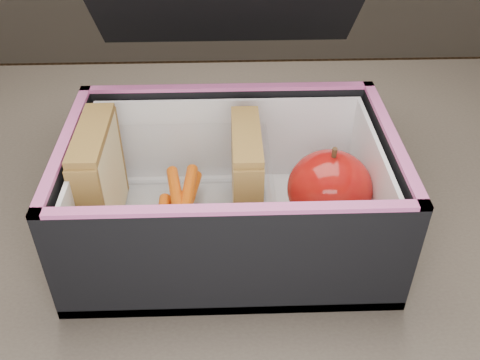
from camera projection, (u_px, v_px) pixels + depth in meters
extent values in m
cube|color=brown|center=(301.00, 236.00, 0.58)|extent=(1.20, 0.80, 0.03)
cube|color=beige|center=(92.00, 181.00, 0.52)|extent=(0.01, 0.10, 0.10)
cube|color=#BA5E72|center=(101.00, 185.00, 0.52)|extent=(0.01, 0.09, 0.10)
cube|color=beige|center=(109.00, 181.00, 0.52)|extent=(0.01, 0.10, 0.10)
cube|color=brown|center=(91.00, 134.00, 0.49)|extent=(0.03, 0.10, 0.01)
cube|color=beige|center=(238.00, 180.00, 0.52)|extent=(0.01, 0.09, 0.10)
cube|color=#BA5E72|center=(246.00, 183.00, 0.53)|extent=(0.01, 0.09, 0.09)
cube|color=beige|center=(254.00, 180.00, 0.52)|extent=(0.01, 0.09, 0.10)
cube|color=brown|center=(247.00, 136.00, 0.49)|extent=(0.03, 0.10, 0.01)
cylinder|color=#D23200|center=(172.00, 234.00, 0.53)|extent=(0.01, 0.10, 0.01)
cylinder|color=#D23200|center=(187.00, 204.00, 0.55)|extent=(0.03, 0.10, 0.01)
cylinder|color=#D23200|center=(187.00, 198.00, 0.54)|extent=(0.02, 0.10, 0.01)
cylinder|color=#D23200|center=(184.00, 225.00, 0.54)|extent=(0.03, 0.10, 0.01)
cylinder|color=#D23200|center=(161.00, 230.00, 0.51)|extent=(0.01, 0.10, 0.01)
cylinder|color=#D23200|center=(177.00, 199.00, 0.53)|extent=(0.03, 0.10, 0.01)
cylinder|color=#D23200|center=(169.00, 227.00, 0.53)|extent=(0.02, 0.10, 0.01)
cube|color=white|center=(321.00, 223.00, 0.55)|extent=(0.08, 0.08, 0.01)
ellipsoid|color=#9A0A0B|center=(330.00, 189.00, 0.52)|extent=(0.10, 0.10, 0.08)
cylinder|color=#412B17|center=(334.00, 154.00, 0.50)|extent=(0.01, 0.01, 0.01)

